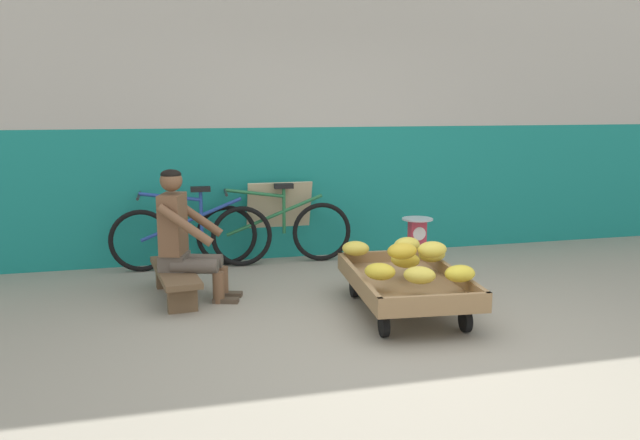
{
  "coord_description": "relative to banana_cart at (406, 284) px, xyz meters",
  "views": [
    {
      "loc": [
        -1.66,
        -4.03,
        1.69
      ],
      "look_at": [
        -0.35,
        1.0,
        0.75
      ],
      "focal_mm": 36.22,
      "sensor_mm": 36.0,
      "label": 1
    }
  ],
  "objects": [
    {
      "name": "ground_plane",
      "position": [
        -0.29,
        -0.7,
        -0.24
      ],
      "size": [
        80.0,
        80.0,
        0.0
      ],
      "primitive_type": "plane",
      "color": "gray"
    },
    {
      "name": "back_wall",
      "position": [
        -0.29,
        2.3,
        1.37
      ],
      "size": [
        16.0,
        0.3,
        3.23
      ],
      "color": "#19847A",
      "rests_on": "ground"
    },
    {
      "name": "banana_cart",
      "position": [
        0.0,
        0.0,
        0.0
      ],
      "size": [
        0.96,
        1.51,
        0.36
      ],
      "color": "#99754C",
      "rests_on": "ground"
    },
    {
      "name": "banana_pile",
      "position": [
        0.02,
        -0.04,
        0.23
      ],
      "size": [
        0.9,
        1.25,
        0.26
      ],
      "color": "gold",
      "rests_on": "banana_cart"
    },
    {
      "name": "low_bench",
      "position": [
        -1.8,
        0.87,
        -0.04
      ],
      "size": [
        0.42,
        1.13,
        0.27
      ],
      "color": "brown",
      "rests_on": "ground"
    },
    {
      "name": "vendor_seated",
      "position": [
        -1.72,
        0.84,
        0.33
      ],
      "size": [
        0.73,
        0.59,
        1.14
      ],
      "color": "brown",
      "rests_on": "ground"
    },
    {
      "name": "plastic_crate",
      "position": [
        0.52,
        1.0,
        -0.09
      ],
      "size": [
        0.36,
        0.28,
        0.3
      ],
      "color": "red",
      "rests_on": "ground"
    },
    {
      "name": "weighing_scale",
      "position": [
        0.52,
        1.0,
        0.21
      ],
      "size": [
        0.3,
        0.3,
        0.29
      ],
      "color": "#28282D",
      "rests_on": "plastic_crate"
    },
    {
      "name": "bicycle_near_left",
      "position": [
        -1.59,
        1.9,
        0.11
      ],
      "size": [
        1.66,
        0.48,
        0.86
      ],
      "color": "black",
      "rests_on": "ground"
    },
    {
      "name": "bicycle_far_left",
      "position": [
        -0.72,
        1.94,
        0.11
      ],
      "size": [
        1.66,
        0.48,
        0.86
      ],
      "color": "black",
      "rests_on": "ground"
    },
    {
      "name": "sign_board",
      "position": [
        -0.63,
        2.14,
        0.19
      ],
      "size": [
        0.7,
        0.3,
        0.86
      ],
      "color": "#C6B289",
      "rests_on": "ground"
    }
  ]
}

